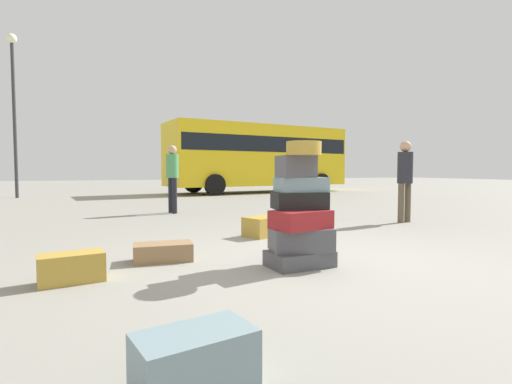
# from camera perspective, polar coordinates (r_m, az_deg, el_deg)

# --- Properties ---
(ground_plane) EXTENTS (80.00, 80.00, 0.00)m
(ground_plane) POSITION_cam_1_polar(r_m,az_deg,el_deg) (4.62, 8.87, -10.08)
(ground_plane) COLOR gray
(suitcase_tower) EXTENTS (0.74, 0.65, 1.37)m
(suitcase_tower) POSITION_cam_1_polar(r_m,az_deg,el_deg) (4.31, 6.53, -3.40)
(suitcase_tower) COLOR #4C4C51
(suitcase_tower) RESTS_ON ground
(suitcase_tan_foreground_near) EXTENTS (0.63, 0.58, 0.31)m
(suitcase_tan_foreground_near) POSITION_cam_1_polar(r_m,az_deg,el_deg) (6.22, 0.85, -5.14)
(suitcase_tan_foreground_near) COLOR #B28C33
(suitcase_tan_foreground_near) RESTS_ON ground
(suitcase_tan_right_side) EXTENTS (0.61, 0.38, 0.28)m
(suitcase_tan_right_side) POSITION_cam_1_polar(r_m,az_deg,el_deg) (4.11, -25.57, -10.05)
(suitcase_tan_right_side) COLOR #B28C33
(suitcase_tan_right_side) RESTS_ON ground
(suitcase_brown_white_trunk) EXTENTS (0.69, 0.41, 0.21)m
(suitcase_brown_white_trunk) POSITION_cam_1_polar(r_m,az_deg,el_deg) (4.70, -13.56, -8.60)
(suitcase_brown_white_trunk) COLOR olive
(suitcase_brown_white_trunk) RESTS_ON ground
(suitcase_slate_behind_tower) EXTENTS (0.63, 0.43, 0.28)m
(suitcase_slate_behind_tower) POSITION_cam_1_polar(r_m,az_deg,el_deg) (2.07, -9.00, -23.21)
(suitcase_slate_behind_tower) COLOR gray
(suitcase_slate_behind_tower) RESTS_ON ground
(person_bearded_onlooker) EXTENTS (0.34, 0.30, 1.65)m
(person_bearded_onlooker) POSITION_cam_1_polar(r_m,az_deg,el_deg) (8.39, 21.13, 2.47)
(person_bearded_onlooker) COLOR brown
(person_bearded_onlooker) RESTS_ON ground
(person_tourist_with_camera) EXTENTS (0.30, 0.33, 1.67)m
(person_tourist_with_camera) POSITION_cam_1_polar(r_m,az_deg,el_deg) (9.74, -12.24, 2.83)
(person_tourist_with_camera) COLOR black
(person_tourist_with_camera) RESTS_ON ground
(parked_bus) EXTENTS (9.04, 3.69, 3.15)m
(parked_bus) POSITION_cam_1_polar(r_m,az_deg,el_deg) (18.69, 0.37, 5.60)
(parked_bus) COLOR yellow
(parked_bus) RESTS_ON ground
(lamp_post) EXTENTS (0.36, 0.36, 6.19)m
(lamp_post) POSITION_cam_1_polar(r_m,az_deg,el_deg) (17.66, -32.17, 12.42)
(lamp_post) COLOR #333338
(lamp_post) RESTS_ON ground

